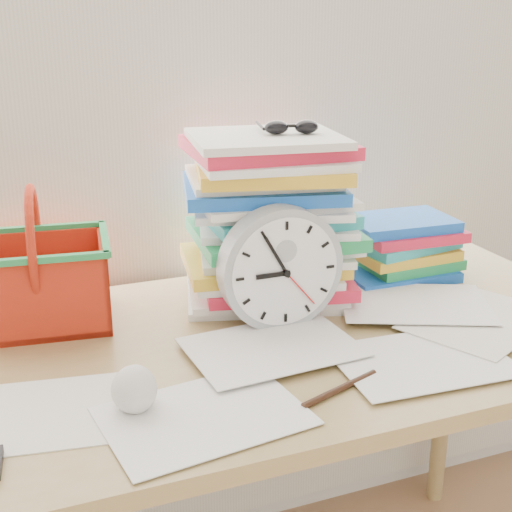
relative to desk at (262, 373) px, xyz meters
name	(u,v)px	position (x,y,z in m)	size (l,w,h in m)	color
curtain	(194,16)	(0.00, 0.38, 0.62)	(2.40, 0.01, 2.50)	silver
desk	(262,373)	(0.00, 0.00, 0.00)	(1.40, 0.70, 0.75)	olive
paper_stack	(268,218)	(0.08, 0.17, 0.24)	(0.34, 0.28, 0.34)	white
clock	(280,268)	(0.05, 0.03, 0.19)	(0.23, 0.23, 0.05)	#9FA4A8
sunglasses	(291,127)	(0.12, 0.15, 0.43)	(0.12, 0.10, 0.03)	black
book_stack	(402,247)	(0.41, 0.18, 0.14)	(0.26, 0.20, 0.13)	white
basket	(37,258)	(-0.37, 0.21, 0.21)	(0.26, 0.20, 0.26)	red
crumpled_ball	(134,389)	(-0.27, -0.16, 0.11)	(0.07, 0.07, 0.07)	silver
pen	(340,389)	(0.04, -0.23, 0.08)	(0.01, 0.01, 0.16)	black
scattered_papers	(262,334)	(0.00, 0.00, 0.08)	(1.26, 0.42, 0.02)	white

